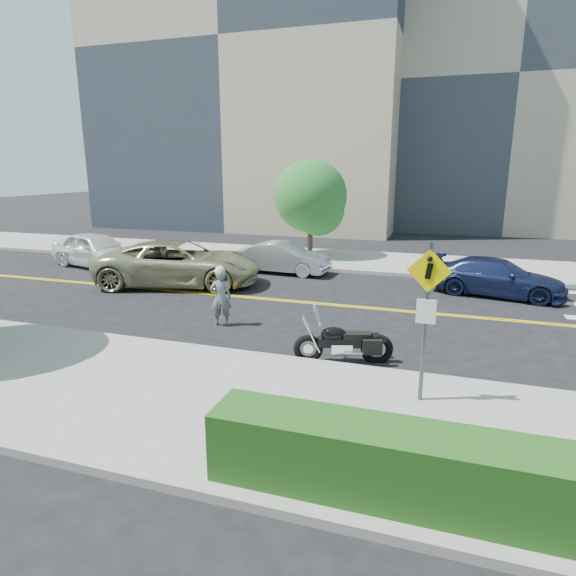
# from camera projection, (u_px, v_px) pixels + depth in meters

# --- Properties ---
(ground_plane) EXTENTS (120.00, 120.00, 0.00)m
(ground_plane) POSITION_uv_depth(u_px,v_px,m) (302.00, 302.00, 16.23)
(ground_plane) COLOR black
(ground_plane) RESTS_ON ground
(sidewalk_near) EXTENTS (60.00, 5.00, 0.15)m
(sidewalk_near) POSITION_uv_depth(u_px,v_px,m) (192.00, 399.00, 9.30)
(sidewalk_near) COLOR #9E9B91
(sidewalk_near) RESTS_ON ground_plane
(sidewalk_far) EXTENTS (60.00, 5.00, 0.15)m
(sidewalk_far) POSITION_uv_depth(u_px,v_px,m) (346.00, 260.00, 23.13)
(sidewalk_far) COLOR #9E9B91
(sidewalk_far) RESTS_ON ground_plane
(building_left) EXTENTS (22.00, 14.00, 25.00)m
(building_left) POSITION_uv_depth(u_px,v_px,m) (259.00, 58.00, 36.47)
(building_left) COLOR tan
(building_left) RESTS_ON ground_plane
(building_mid) EXTENTS (18.00, 14.00, 20.00)m
(building_mid) POSITION_uv_depth(u_px,v_px,m) (507.00, 89.00, 35.35)
(building_mid) COLOR #A39984
(building_mid) RESTS_ON ground_plane
(hedge) EXTENTS (9.00, 0.90, 1.00)m
(hedge) POSITION_uv_depth(u_px,v_px,m) (565.00, 496.00, 5.70)
(hedge) COLOR #235619
(hedge) RESTS_ON sidewalk_near
(pedestrian_sign) EXTENTS (0.78, 0.08, 3.00)m
(pedestrian_sign) POSITION_uv_depth(u_px,v_px,m) (426.00, 308.00, 8.67)
(pedestrian_sign) COLOR #4C4C51
(pedestrian_sign) RESTS_ON sidewalk_near
(motorcyclist) EXTENTS (0.70, 0.58, 1.74)m
(motorcyclist) POSITION_uv_depth(u_px,v_px,m) (221.00, 296.00, 13.70)
(motorcyclist) COLOR #BAB9BE
(motorcyclist) RESTS_ON ground
(motorcycle) EXTENTS (2.33, 1.28, 1.36)m
(motorcycle) POSITION_uv_depth(u_px,v_px,m) (344.00, 334.00, 11.11)
(motorcycle) COLOR black
(motorcycle) RESTS_ON ground
(suv) EXTENTS (6.71, 4.33, 1.72)m
(suv) POSITION_uv_depth(u_px,v_px,m) (179.00, 263.00, 18.39)
(suv) COLOR tan
(suv) RESTS_ON ground
(parked_car_white) EXTENTS (4.95, 2.97, 1.58)m
(parked_car_white) POSITION_uv_depth(u_px,v_px,m) (96.00, 250.00, 21.80)
(parked_car_white) COLOR white
(parked_car_white) RESTS_ON ground
(parked_car_silver) EXTENTS (4.09, 1.66, 1.32)m
(parked_car_silver) POSITION_uv_depth(u_px,v_px,m) (283.00, 258.00, 20.57)
(parked_car_silver) COLOR silver
(parked_car_silver) RESTS_ON ground
(parked_car_blue) EXTENTS (4.74, 2.63, 1.30)m
(parked_car_blue) POSITION_uv_depth(u_px,v_px,m) (497.00, 277.00, 16.97)
(parked_car_blue) COLOR navy
(parked_car_blue) RESTS_ON ground
(tree_far_a) EXTENTS (3.53, 3.53, 4.83)m
(tree_far_a) POSITION_uv_depth(u_px,v_px,m) (311.00, 196.00, 23.38)
(tree_far_a) COLOR #382619
(tree_far_a) RESTS_ON ground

